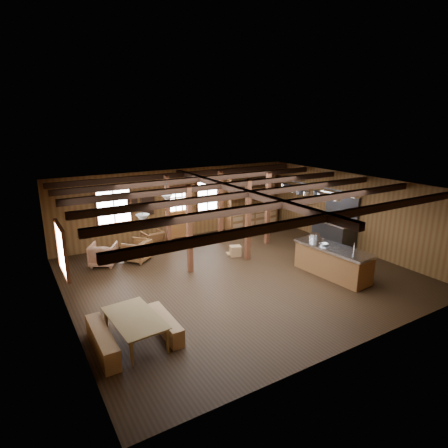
# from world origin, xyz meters

# --- Properties ---
(room) EXTENTS (10.04, 9.04, 2.84)m
(room) POSITION_xyz_m (0.00, 0.00, 1.40)
(room) COLOR black
(room) RESTS_ON ground
(ceiling_joists) EXTENTS (9.80, 8.82, 0.18)m
(ceiling_joists) POSITION_xyz_m (0.00, 0.18, 2.68)
(ceiling_joists) COLOR black
(ceiling_joists) RESTS_ON ceiling
(timber_posts) EXTENTS (3.95, 2.35, 2.80)m
(timber_posts) POSITION_xyz_m (0.52, 2.08, 1.40)
(timber_posts) COLOR #4E2716
(timber_posts) RESTS_ON floor
(back_door) EXTENTS (1.02, 0.08, 2.15)m
(back_door) POSITION_xyz_m (0.00, 4.45, 0.88)
(back_door) COLOR brown
(back_door) RESTS_ON floor
(window_back_left) EXTENTS (1.32, 0.06, 1.32)m
(window_back_left) POSITION_xyz_m (-2.60, 4.46, 1.60)
(window_back_left) COLOR white
(window_back_left) RESTS_ON wall_back
(window_back_right) EXTENTS (1.02, 0.06, 1.32)m
(window_back_right) POSITION_xyz_m (1.30, 4.46, 1.60)
(window_back_right) COLOR white
(window_back_right) RESTS_ON wall_back
(window_left) EXTENTS (0.14, 1.24, 1.32)m
(window_left) POSITION_xyz_m (-4.96, 0.50, 1.60)
(window_left) COLOR white
(window_left) RESTS_ON wall_back
(notice_boards) EXTENTS (1.08, 0.03, 0.90)m
(notice_boards) POSITION_xyz_m (-1.50, 4.46, 1.64)
(notice_boards) COLOR silver
(notice_boards) RESTS_ON wall_back
(back_counter) EXTENTS (2.55, 0.60, 2.45)m
(back_counter) POSITION_xyz_m (3.40, 4.20, 0.60)
(back_counter) COLOR brown
(back_counter) RESTS_ON floor
(pendant_lamps) EXTENTS (1.86, 2.36, 0.66)m
(pendant_lamps) POSITION_xyz_m (-2.25, 1.00, 2.25)
(pendant_lamps) COLOR #303033
(pendant_lamps) RESTS_ON ceiling
(pot_rack) EXTENTS (0.38, 3.00, 0.41)m
(pot_rack) POSITION_xyz_m (2.98, 0.38, 2.30)
(pot_rack) COLOR #303033
(pot_rack) RESTS_ON ceiling
(kitchen_island) EXTENTS (1.09, 2.57, 1.20)m
(kitchen_island) POSITION_xyz_m (2.47, -1.52, 0.48)
(kitchen_island) COLOR brown
(kitchen_island) RESTS_ON floor
(step_stool) EXTENTS (0.50, 0.42, 0.38)m
(step_stool) POSITION_xyz_m (0.78, 1.44, 0.19)
(step_stool) COLOR #966D44
(step_stool) RESTS_ON floor
(commercial_range) EXTENTS (0.85, 1.66, 2.04)m
(commercial_range) POSITION_xyz_m (4.65, 0.43, 0.65)
(commercial_range) COLOR #303033
(commercial_range) RESTS_ON floor
(dining_table) EXTENTS (1.07, 1.77, 0.60)m
(dining_table) POSITION_xyz_m (-3.90, -1.88, 0.30)
(dining_table) COLOR olive
(dining_table) RESTS_ON floor
(bench_wall) EXTENTS (0.33, 1.74, 0.48)m
(bench_wall) POSITION_xyz_m (-4.65, -1.88, 0.24)
(bench_wall) COLOR #966D44
(bench_wall) RESTS_ON floor
(bench_aisle) EXTENTS (0.29, 1.53, 0.42)m
(bench_aisle) POSITION_xyz_m (-3.23, -1.88, 0.21)
(bench_aisle) COLOR #966D44
(bench_aisle) RESTS_ON floor
(armchair_a) EXTENTS (1.12, 1.12, 0.73)m
(armchair_a) POSITION_xyz_m (-2.35, 2.80, 0.37)
(armchair_a) COLOR brown
(armchair_a) RESTS_ON floor
(armchair_b) EXTENTS (0.77, 0.78, 0.66)m
(armchair_b) POSITION_xyz_m (-1.40, 3.80, 0.33)
(armchair_b) COLOR brown
(armchair_b) RESTS_ON floor
(armchair_c) EXTENTS (1.10, 1.11, 0.75)m
(armchair_c) POSITION_xyz_m (-3.44, 3.00, 0.37)
(armchair_c) COLOR #936042
(armchair_c) RESTS_ON floor
(counter_pot) EXTENTS (0.33, 0.33, 0.20)m
(counter_pot) POSITION_xyz_m (2.48, -0.67, 1.04)
(counter_pot) COLOR silver
(counter_pot) RESTS_ON kitchen_island
(bowl) EXTENTS (0.35, 0.35, 0.07)m
(bowl) POSITION_xyz_m (2.31, -1.26, 0.97)
(bowl) COLOR silver
(bowl) RESTS_ON kitchen_island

